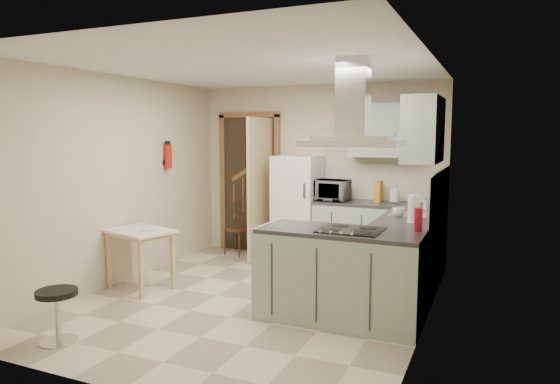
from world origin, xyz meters
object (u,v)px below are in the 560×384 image
at_px(fridge, 298,209).
at_px(microwave, 330,190).
at_px(bentwood_chair, 237,229).
at_px(stool, 58,316).
at_px(extractor_hood, 352,143).
at_px(drop_leaf_table, 140,259).
at_px(peninsula, 340,275).

bearing_deg(fridge, microwave, -4.52).
xyz_separation_m(fridge, bentwood_chair, (-0.96, -0.02, -0.37)).
xyz_separation_m(stool, microwave, (1.36, 3.41, 0.81)).
distance_m(extractor_hood, drop_leaf_table, 2.88).
height_order(peninsula, stool, peninsula).
xyz_separation_m(drop_leaf_table, microwave, (1.69, 1.90, 0.69)).
bearing_deg(fridge, drop_leaf_table, -121.85).
bearing_deg(microwave, drop_leaf_table, -127.63).
distance_m(bentwood_chair, stool, 3.44).
distance_m(extractor_hood, bentwood_chair, 3.30).
bearing_deg(peninsula, microwave, 110.93).
distance_m(stool, microwave, 3.76).
distance_m(fridge, bentwood_chair, 1.03).
xyz_separation_m(peninsula, bentwood_chair, (-2.19, 1.96, -0.07)).
xyz_separation_m(extractor_hood, stool, (-2.20, -1.47, -1.48)).
bearing_deg(fridge, extractor_hood, -56.21).
height_order(fridge, drop_leaf_table, fridge).
bearing_deg(bentwood_chair, drop_leaf_table, -87.69).
bearing_deg(microwave, bentwood_chair, -176.97).
relative_size(bentwood_chair, microwave, 1.50).
distance_m(fridge, extractor_hood, 2.57).
height_order(fridge, peninsula, fridge).
bearing_deg(microwave, stool, -107.77).
xyz_separation_m(fridge, drop_leaf_table, (-1.21, -1.94, -0.40)).
bearing_deg(bentwood_chair, microwave, 8.58).
distance_m(fridge, drop_leaf_table, 2.32).
height_order(stool, microwave, microwave).
xyz_separation_m(extractor_hood, bentwood_chair, (-2.29, 1.96, -1.34)).
bearing_deg(drop_leaf_table, fridge, 73.15).
relative_size(peninsula, microwave, 3.03).
relative_size(extractor_hood, microwave, 1.76).
bearing_deg(peninsula, extractor_hood, 0.00).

